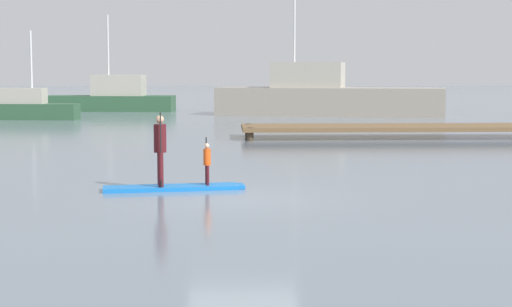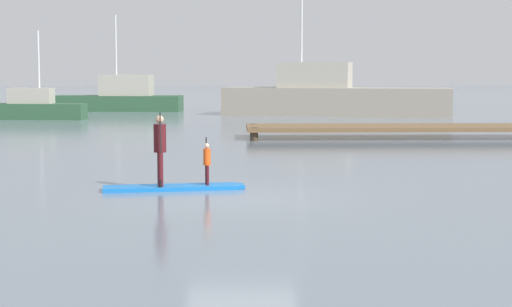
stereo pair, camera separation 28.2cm
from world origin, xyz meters
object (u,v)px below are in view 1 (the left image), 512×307
object	(u,v)px
motor_boat_small_navy	(26,108)
paddleboard_near	(174,188)
paddler_adult	(160,146)
trawler_grey_distant	(113,98)
fishing_boat_white_large	(326,97)
paddler_child_solo	(207,162)

from	to	relation	value
motor_boat_small_navy	paddleboard_near	bearing A→B (deg)	-70.41
paddler_adult	paddleboard_near	bearing A→B (deg)	8.98
paddleboard_near	motor_boat_small_navy	distance (m)	29.90
paddleboard_near	trawler_grey_distant	bearing A→B (deg)	99.53
trawler_grey_distant	motor_boat_small_navy	bearing A→B (deg)	-111.54
paddler_adult	fishing_boat_white_large	size ratio (longest dim) A/B	0.12
paddler_child_solo	fishing_boat_white_large	xyz separation A→B (m)	(6.86, 31.47, 0.50)
fishing_boat_white_large	motor_boat_small_navy	bearing A→B (deg)	-169.00
paddleboard_near	fishing_boat_white_large	distance (m)	32.54
paddleboard_near	paddler_child_solo	world-z (taller)	paddler_child_solo
paddler_adult	trawler_grey_distant	size ratio (longest dim) A/B	0.20
paddleboard_near	fishing_boat_white_large	world-z (taller)	fishing_boat_white_large
fishing_boat_white_large	motor_boat_small_navy	distance (m)	18.03
paddler_adult	motor_boat_small_navy	size ratio (longest dim) A/B	0.30
paddleboard_near	motor_boat_small_navy	bearing A→B (deg)	109.59
fishing_boat_white_large	motor_boat_small_navy	world-z (taller)	fishing_boat_white_large
paddler_child_solo	fishing_boat_white_large	bearing A→B (deg)	77.71
paddler_child_solo	trawler_grey_distant	xyz separation A→B (m)	(-7.11, 37.45, 0.25)
paddleboard_near	fishing_boat_white_large	bearing A→B (deg)	76.36
paddler_child_solo	trawler_grey_distant	distance (m)	38.12
motor_boat_small_navy	paddler_child_solo	bearing A→B (deg)	-68.88
paddler_child_solo	paddler_adult	bearing A→B (deg)	-171.06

